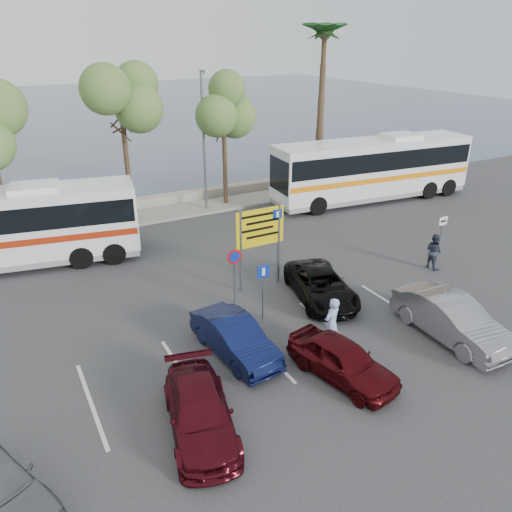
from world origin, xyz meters
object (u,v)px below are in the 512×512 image
street_lamp_right (204,135)px  car_maroon (200,412)px  car_red (342,360)px  pedestrian_far (434,251)px  suv_black (321,285)px  car_silver_b (451,319)px  direction_sign (260,234)px  car_blue (235,338)px  pedestrian_near (332,324)px  coach_bus_right (372,171)px

street_lamp_right → car_maroon: size_ratio=1.93×
car_red → pedestrian_far: size_ratio=2.27×
street_lamp_right → suv_black: size_ratio=1.82×
pedestrian_far → car_red: bearing=113.9°
suv_black → pedestrian_far: 6.27m
car_silver_b → suv_black: bearing=119.5°
direction_sign → pedestrian_far: bearing=-15.5°
car_blue → pedestrian_near: size_ratio=2.08×
coach_bus_right → car_blue: coach_bus_right is taller
street_lamp_right → pedestrian_near: (-2.09, -15.52, -3.64)m
car_maroon → car_red: (4.80, 0.00, 0.05)m
car_blue → pedestrian_near: (3.07, -1.22, 0.30)m
car_red → pedestrian_far: 9.77m
pedestrian_near → pedestrian_far: 8.54m
coach_bus_right → pedestrian_far: size_ratio=8.01×
street_lamp_right → pedestrian_near: size_ratio=4.19×
car_maroon → coach_bus_right: bearing=51.1°
car_red → pedestrian_far: pedestrian_far is taller
coach_bus_right → street_lamp_right: bearing=163.6°
street_lamp_right → direction_sign: street_lamp_right is taller
direction_sign → car_red: (-0.77, -6.70, -1.78)m
direction_sign → pedestrian_far: 8.35m
direction_sign → car_red: direction_sign is taller
coach_bus_right → car_red: size_ratio=3.52×
pedestrian_near → car_blue: bearing=-39.2°
car_red → suv_black: 5.12m
car_blue → suv_black: bearing=14.8°
pedestrian_far → car_maroon: bearing=105.0°
coach_bus_right → pedestrian_near: 17.59m
suv_black → pedestrian_far: (6.26, -0.02, 0.23)m
car_maroon → suv_black: size_ratio=0.94×
car_maroon → pedestrian_far: bearing=31.4°
car_maroon → car_silver_b: car_silver_b is taller
direction_sign → coach_bus_right: bearing=30.8°
car_maroon → car_silver_b: (9.60, 0.00, 0.16)m
pedestrian_far → car_silver_b: bearing=135.8°
street_lamp_right → car_blue: 15.71m
pedestrian_far → street_lamp_right: bearing=21.7°
car_silver_b → street_lamp_right: bearing=98.4°
car_red → pedestrian_near: bearing=53.9°
car_red → pedestrian_far: (8.66, 4.50, 0.19)m
direction_sign → car_silver_b: (4.03, -6.70, -1.67)m
direction_sign → street_lamp_right: bearing=79.1°
car_red → pedestrian_near: pedestrian_near is taller
car_silver_b → pedestrian_near: 4.40m
car_blue → direction_sign: bearing=45.8°
direction_sign → pedestrian_near: direction_sign is taller
street_lamp_right → pedestrian_near: 16.08m
coach_bus_right → car_silver_b: 16.27m
car_blue → car_maroon: car_blue is taller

